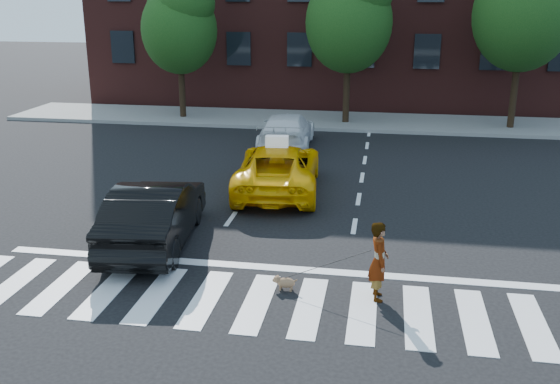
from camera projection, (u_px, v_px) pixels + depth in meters
name	position (u px, v px, depth m)	size (l,w,h in m)	color
ground	(257.00, 303.00, 11.83)	(120.00, 120.00, 0.00)	black
crosswalk	(257.00, 303.00, 11.83)	(13.00, 2.40, 0.01)	silver
stop_line	(272.00, 268.00, 13.33)	(12.00, 0.30, 0.01)	silver
sidewalk_far	(335.00, 121.00, 28.24)	(30.00, 4.00, 0.15)	slate
tree_left	(179.00, 20.00, 27.54)	(3.39, 3.38, 6.50)	black
tree_mid	(350.00, 12.00, 26.22)	(3.69, 3.69, 7.10)	black
tree_right	(525.00, 2.00, 24.97)	(4.00, 4.00, 7.70)	black
taxi	(278.00, 168.00, 18.32)	(2.31, 5.00, 1.39)	#F8B105
black_sedan	(155.00, 213.00, 14.42)	(1.59, 4.57, 1.51)	black
white_suv	(287.00, 131.00, 23.39)	(1.87, 4.59, 1.33)	white
woman	(379.00, 261.00, 11.78)	(0.57, 0.37, 1.56)	#999999
dog	(284.00, 282.00, 12.30)	(0.51, 0.21, 0.29)	brown
taxi_sign	(277.00, 141.00, 17.87)	(0.65, 0.28, 0.32)	white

